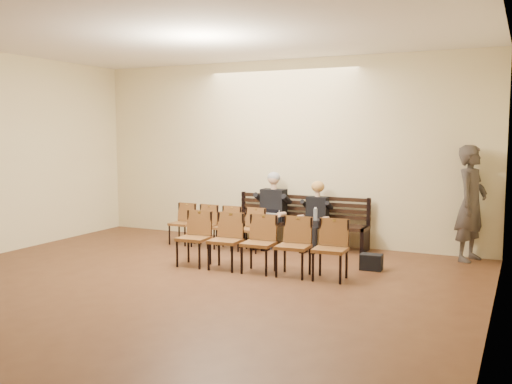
% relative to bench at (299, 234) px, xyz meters
% --- Properties ---
extents(ground, '(10.00, 10.00, 0.00)m').
position_rel_bench_xyz_m(ground, '(-0.50, -4.65, -0.23)').
color(ground, brown).
rests_on(ground, ground).
extents(room_walls, '(8.02, 10.01, 3.51)m').
position_rel_bench_xyz_m(room_walls, '(-0.50, -3.86, 2.31)').
color(room_walls, beige).
rests_on(room_walls, ground).
extents(bench, '(2.60, 0.90, 0.45)m').
position_rel_bench_xyz_m(bench, '(0.00, 0.00, 0.00)').
color(bench, black).
rests_on(bench, ground).
extents(seated_man, '(0.57, 0.79, 1.37)m').
position_rel_bench_xyz_m(seated_man, '(-0.51, -0.12, 0.46)').
color(seated_man, black).
rests_on(seated_man, ground).
extents(seated_woman, '(0.47, 0.66, 1.11)m').
position_rel_bench_xyz_m(seated_woman, '(0.37, -0.12, 0.33)').
color(seated_woman, black).
rests_on(seated_woman, ground).
extents(laptop, '(0.35, 0.30, 0.23)m').
position_rel_bench_xyz_m(laptop, '(-0.48, -0.27, 0.34)').
color(laptop, silver).
rests_on(laptop, bench).
extents(water_bottle, '(0.09, 0.09, 0.24)m').
position_rel_bench_xyz_m(water_bottle, '(0.45, -0.36, 0.35)').
color(water_bottle, silver).
rests_on(water_bottle, bench).
extents(bag, '(0.35, 0.25, 0.25)m').
position_rel_bench_xyz_m(bag, '(1.69, -1.24, -0.10)').
color(bag, black).
rests_on(bag, ground).
extents(passerby, '(0.75, 0.93, 2.21)m').
position_rel_bench_xyz_m(passerby, '(3.00, 0.10, 0.88)').
color(passerby, '#3B3530').
rests_on(passerby, ground).
extents(chair_row_front, '(1.91, 0.48, 0.78)m').
position_rel_bench_xyz_m(chair_row_front, '(-1.34, -0.79, 0.16)').
color(chair_row_front, brown).
rests_on(chair_row_front, ground).
extents(chair_row_back, '(2.72, 0.60, 0.88)m').
position_rel_bench_xyz_m(chair_row_back, '(0.18, -2.14, 0.21)').
color(chair_row_back, brown).
rests_on(chair_row_back, ground).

